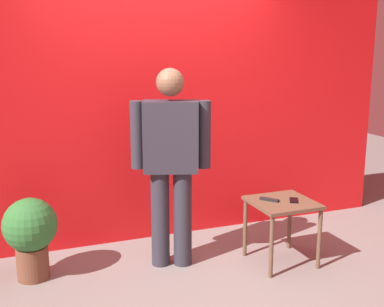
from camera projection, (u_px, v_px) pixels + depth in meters
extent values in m
plane|color=gray|center=(205.00, 286.00, 3.98)|extent=(12.00, 12.00, 0.00)
cube|color=red|center=(157.00, 76.00, 4.73)|extent=(5.03, 0.12, 3.20)
cylinder|color=#2D2D38|center=(160.00, 218.00, 4.29)|extent=(0.20, 0.20, 0.84)
cylinder|color=#2D2D38|center=(183.00, 218.00, 4.29)|extent=(0.20, 0.20, 0.84)
cube|color=#2D2D38|center=(171.00, 137.00, 4.13)|extent=(0.51, 0.37, 0.60)
cube|color=silver|center=(171.00, 131.00, 4.24)|extent=(0.12, 0.05, 0.50)
cube|color=#384C99|center=(171.00, 132.00, 4.25)|extent=(0.05, 0.02, 0.45)
cylinder|color=#2D2D38|center=(137.00, 135.00, 4.12)|extent=(0.14, 0.14, 0.57)
cylinder|color=#2D2D38|center=(204.00, 135.00, 4.14)|extent=(0.14, 0.14, 0.57)
sphere|color=brown|center=(170.00, 82.00, 4.03)|extent=(0.23, 0.23, 0.23)
cube|color=brown|center=(282.00, 203.00, 4.30)|extent=(0.53, 0.53, 0.03)
cylinder|color=brown|center=(271.00, 247.00, 4.07)|extent=(0.04, 0.04, 0.54)
cylinder|color=brown|center=(319.00, 239.00, 4.23)|extent=(0.04, 0.04, 0.54)
cylinder|color=brown|center=(245.00, 228.00, 4.49)|extent=(0.04, 0.04, 0.54)
cylinder|color=brown|center=(290.00, 221.00, 4.66)|extent=(0.04, 0.04, 0.54)
cube|color=black|center=(294.00, 200.00, 4.30)|extent=(0.13, 0.16, 0.01)
cube|color=black|center=(269.00, 200.00, 4.30)|extent=(0.14, 0.16, 0.02)
cylinder|color=brown|center=(33.00, 262.00, 4.08)|extent=(0.26, 0.26, 0.28)
sphere|color=#2D7233|center=(30.00, 225.00, 4.01)|extent=(0.44, 0.44, 0.44)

